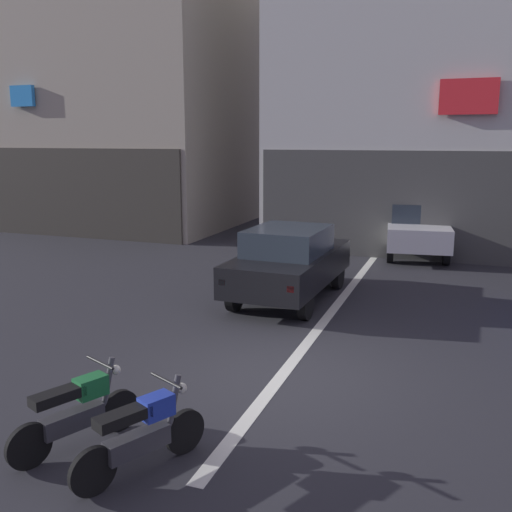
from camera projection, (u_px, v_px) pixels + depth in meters
name	position (u px, v px, depth m)	size (l,w,h in m)	color
ground_plane	(281.00, 376.00, 8.68)	(120.00, 120.00, 0.00)	#2B2B30
lane_centre_line	(354.00, 284.00, 14.20)	(0.20, 18.00, 0.01)	silver
building_corner_left	(132.00, 79.00, 23.44)	(8.87, 8.37, 11.89)	#B2A893
building_mid_block	(415.00, 5.00, 19.30)	(8.37, 8.17, 15.92)	silver
car_black_crossing_near	(290.00, 261.00, 12.64)	(1.92, 4.16, 1.64)	black
car_white_down_street	(417.00, 227.00, 17.54)	(2.23, 4.28, 1.64)	black
motorcycle_green_row_leftmost	(77.00, 411.00, 6.59)	(0.76, 1.56, 0.98)	black
motorcycle_blue_row_left_mid	(142.00, 433.00, 6.11)	(0.80, 1.53, 0.98)	black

